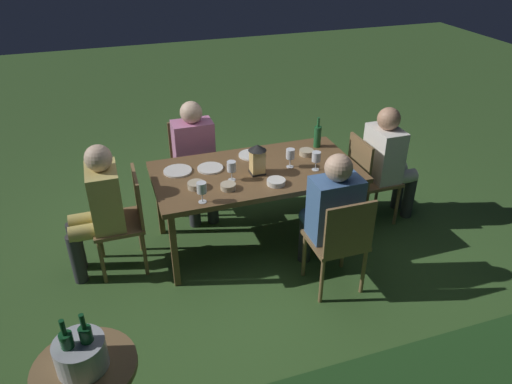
{
  "coord_description": "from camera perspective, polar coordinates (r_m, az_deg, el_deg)",
  "views": [
    {
      "loc": [
        1.16,
        3.49,
        2.67
      ],
      "look_at": [
        0.0,
        0.0,
        0.51
      ],
      "focal_mm": 33.88,
      "sensor_mm": 36.0,
      "label": 1
    }
  ],
  "objects": [
    {
      "name": "bowl_salad",
      "position": [
        3.9,
        -7.1,
        0.83
      ],
      "size": [
        0.14,
        0.14,
        0.05
      ],
      "color": "#BCAD8E",
      "rests_on": "dining_table"
    },
    {
      "name": "bowl_dip",
      "position": [
        4.43,
        5.98,
        4.69
      ],
      "size": [
        0.13,
        0.13,
        0.05
      ],
      "color": "#BCAD8E",
      "rests_on": "dining_table"
    },
    {
      "name": "bowl_olives",
      "position": [
        3.86,
        -3.3,
        0.68
      ],
      "size": [
        0.13,
        0.13,
        0.05
      ],
      "color": "#BCAD8E",
      "rests_on": "dining_table"
    },
    {
      "name": "person_in_pink",
      "position": [
        4.68,
        -7.17,
        4.38
      ],
      "size": [
        0.38,
        0.47,
        1.15
      ],
      "color": "#C675A3",
      "rests_on": "ground"
    },
    {
      "name": "lantern_centerpiece",
      "position": [
        4.04,
        0.16,
        4.09
      ],
      "size": [
        0.15,
        0.15,
        0.27
      ],
      "color": "black",
      "rests_on": "dining_table"
    },
    {
      "name": "ice_bucket",
      "position": [
        2.7,
        -20.03,
        -17.36
      ],
      "size": [
        0.26,
        0.26,
        0.34
      ],
      "color": "#B2B7BF",
      "rests_on": "side_table"
    },
    {
      "name": "chair_head_far",
      "position": [
        4.12,
        -15.1,
        -2.85
      ],
      "size": [
        0.4,
        0.42,
        0.87
      ],
      "color": "brown",
      "rests_on": "ground"
    },
    {
      "name": "wine_glass_c",
      "position": [
        4.14,
        7.13,
        4.06
      ],
      "size": [
        0.08,
        0.08,
        0.17
      ],
      "color": "silver",
      "rests_on": "dining_table"
    },
    {
      "name": "plate_c",
      "position": [
        4.18,
        -9.23,
        2.47
      ],
      "size": [
        0.24,
        0.24,
        0.01
      ],
      "primitive_type": "cylinder",
      "color": "silver",
      "rests_on": "dining_table"
    },
    {
      "name": "person_in_blue",
      "position": [
        3.82,
        8.78,
        -2.16
      ],
      "size": [
        0.38,
        0.47,
        1.15
      ],
      "color": "#426699",
      "rests_on": "ground"
    },
    {
      "name": "wine_glass_d",
      "position": [
        3.95,
        -2.91,
        2.93
      ],
      "size": [
        0.08,
        0.08,
        0.17
      ],
      "color": "silver",
      "rests_on": "dining_table"
    },
    {
      "name": "wine_glass_b",
      "position": [
        3.66,
        -6.43,
        0.39
      ],
      "size": [
        0.08,
        0.08,
        0.17
      ],
      "color": "silver",
      "rests_on": "dining_table"
    },
    {
      "name": "dining_table",
      "position": [
        4.18,
        0.0,
        1.96
      ],
      "size": [
        1.76,
        0.92,
        0.73
      ],
      "color": "brown",
      "rests_on": "ground"
    },
    {
      "name": "bowl_bread",
      "position": [
        3.93,
        2.39,
        1.22
      ],
      "size": [
        0.15,
        0.15,
        0.04
      ],
      "color": "silver",
      "rests_on": "dining_table"
    },
    {
      "name": "chair_head_near",
      "position": [
        4.71,
        13.15,
        1.9
      ],
      "size": [
        0.4,
        0.42,
        0.87
      ],
      "color": "brown",
      "rests_on": "ground"
    },
    {
      "name": "plate_a",
      "position": [
        4.4,
        -0.54,
        4.39
      ],
      "size": [
        0.24,
        0.24,
        0.01
      ],
      "primitive_type": "cylinder",
      "color": "white",
      "rests_on": "dining_table"
    },
    {
      "name": "wine_glass_a",
      "position": [
        4.16,
        4.08,
        4.41
      ],
      "size": [
        0.08,
        0.08,
        0.17
      ],
      "color": "silver",
      "rests_on": "dining_table"
    },
    {
      "name": "ground_plane",
      "position": [
        4.54,
        0.0,
        -5.6
      ],
      "size": [
        16.0,
        16.0,
        0.0
      ],
      "primitive_type": "plane",
      "color": "#385B28"
    },
    {
      "name": "green_bottle_on_table",
      "position": [
        4.58,
        7.27,
        6.59
      ],
      "size": [
        0.07,
        0.07,
        0.29
      ],
      "color": "#1E5B2D",
      "rests_on": "dining_table"
    },
    {
      "name": "chair_side_right_a",
      "position": [
        3.76,
        9.91,
        -5.63
      ],
      "size": [
        0.42,
        0.4,
        0.87
      ],
      "color": "brown",
      "rests_on": "ground"
    },
    {
      "name": "person_in_cream",
      "position": [
        4.74,
        15.4,
        3.85
      ],
      "size": [
        0.48,
        0.38,
        1.15
      ],
      "color": "white",
      "rests_on": "ground"
    },
    {
      "name": "chair_side_left_b",
      "position": [
        4.92,
        -7.54,
        3.73
      ],
      "size": [
        0.42,
        0.4,
        0.87
      ],
      "color": "brown",
      "rests_on": "ground"
    },
    {
      "name": "person_in_mustard",
      "position": [
        4.04,
        -18.12,
        -1.48
      ],
      "size": [
        0.48,
        0.38,
        1.15
      ],
      "color": "tan",
      "rests_on": "ground"
    },
    {
      "name": "plate_b",
      "position": [
        4.19,
        -5.42,
        2.82
      ],
      "size": [
        0.22,
        0.22,
        0.01
      ],
      "primitive_type": "cylinder",
      "color": "silver",
      "rests_on": "dining_table"
    }
  ]
}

